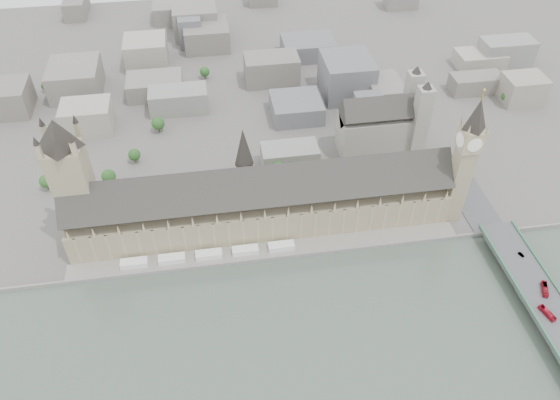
{
  "coord_description": "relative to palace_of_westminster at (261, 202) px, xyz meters",
  "views": [
    {
      "loc": [
        -30.53,
        -261.15,
        280.7
      ],
      "look_at": [
        12.62,
        15.87,
        26.19
      ],
      "focal_mm": 35.0,
      "sensor_mm": 36.0,
      "label": 1
    }
  ],
  "objects": [
    {
      "name": "ground",
      "position": [
        0.0,
        -19.7,
        -22.71
      ],
      "size": [
        900.0,
        900.0,
        0.0
      ],
      "primitive_type": "plane",
      "color": "#595651",
      "rests_on": "ground"
    },
    {
      "name": "embankment_wall",
      "position": [
        0.0,
        -34.7,
        -21.21
      ],
      "size": [
        600.0,
        1.5,
        3.0
      ],
      "primitive_type": "cube",
      "color": "slate",
      "rests_on": "ground"
    },
    {
      "name": "river_terrace",
      "position": [
        0.0,
        -27.2,
        -21.71
      ],
      "size": [
        270.0,
        15.0,
        2.0
      ],
      "primitive_type": "cube",
      "color": "slate",
      "rests_on": "ground"
    },
    {
      "name": "terrace_tents",
      "position": [
        -40.0,
        -26.7,
        -18.71
      ],
      "size": [
        118.0,
        7.0,
        4.0
      ],
      "color": "white",
      "rests_on": "river_terrace"
    },
    {
      "name": "palace_of_westminster",
      "position": [
        0.0,
        0.0,
        0.0
      ],
      "size": [
        265.0,
        40.73,
        55.44
      ],
      "color": "gray",
      "rests_on": "ground"
    },
    {
      "name": "elizabeth_tower",
      "position": [
        138.0,
        -11.7,
        35.38
      ],
      "size": [
        17.0,
        17.0,
        107.5
      ],
      "color": "gray",
      "rests_on": "ground"
    },
    {
      "name": "victoria_tower",
      "position": [
        -122.0,
        6.3,
        32.5
      ],
      "size": [
        30.0,
        30.0,
        100.0
      ],
      "color": "gray",
      "rests_on": "ground"
    },
    {
      "name": "central_tower",
      "position": [
        -10.0,
        6.3,
        35.21
      ],
      "size": [
        13.0,
        13.0,
        48.0
      ],
      "color": "gray",
      "rests_on": "ground"
    },
    {
      "name": "westminster_bridge",
      "position": [
        162.0,
        -107.2,
        -17.58
      ],
      "size": [
        25.0,
        325.0,
        10.25
      ],
      "primitive_type": "cube",
      "color": "#474749",
      "rests_on": "ground"
    },
    {
      "name": "westminster_abbey",
      "position": [
        110.92,
        75.3,
        2.38
      ],
      "size": [
        68.0,
        36.0,
        64.0
      ],
      "color": "gray",
      "rests_on": "ground"
    },
    {
      "name": "city_skyline_inland",
      "position": [
        0.0,
        225.3,
        -3.71
      ],
      "size": [
        720.0,
        360.0,
        38.0
      ],
      "primitive_type": null,
      "color": "gray",
      "rests_on": "ground"
    },
    {
      "name": "park_trees",
      "position": [
        -10.0,
        40.3,
        -15.21
      ],
      "size": [
        110.0,
        30.0,
        15.0
      ],
      "primitive_type": null,
      "color": "#174219",
      "rests_on": "ground"
    },
    {
      "name": "red_bus_north",
      "position": [
        157.42,
        -112.16,
        -10.75
      ],
      "size": [
        6.01,
        12.59,
        3.42
      ],
      "primitive_type": "imported",
      "rotation": [
        0.0,
        0.0,
        0.27
      ],
      "color": "#B6142A",
      "rests_on": "westminster_bridge"
    },
    {
      "name": "red_bus_south",
      "position": [
        165.17,
        -95.13,
        -10.74
      ],
      "size": [
        7.3,
        12.53,
        3.44
      ],
      "primitive_type": "imported",
      "rotation": [
        0.0,
        0.0,
        -0.38
      ],
      "color": "#AE1525",
      "rests_on": "westminster_bridge"
    },
    {
      "name": "car_silver",
      "position": [
        165.04,
        -65.13,
        -11.72
      ],
      "size": [
        3.09,
        4.72,
        1.47
      ],
      "primitive_type": "imported",
      "rotation": [
        0.0,
        0.0,
        0.38
      ],
      "color": "gray",
      "rests_on": "westminster_bridge"
    },
    {
      "name": "car_approach",
      "position": [
        167.5,
        24.1,
        -11.71
      ],
      "size": [
        3.59,
        5.54,
        1.49
      ],
      "primitive_type": "imported",
      "rotation": [
        0.0,
        0.0,
        0.32
      ],
      "color": "gray",
      "rests_on": "westminster_bridge"
    }
  ]
}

